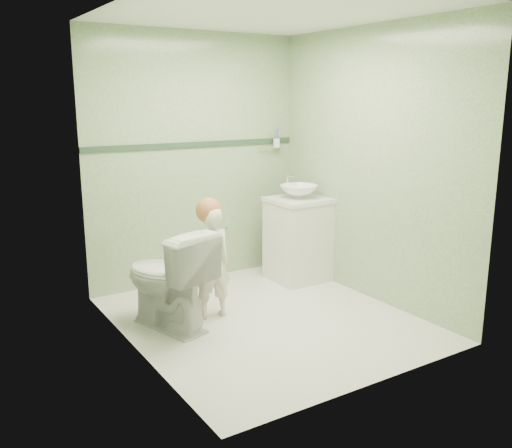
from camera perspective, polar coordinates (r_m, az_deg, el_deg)
ground at (r=4.64m, az=1.00°, el=-9.78°), size 2.50×2.50×0.00m
room_shell at (r=4.32m, az=1.06°, el=5.05°), size 2.50×2.54×2.40m
trim_stripe at (r=5.38m, az=-6.25°, el=8.16°), size 2.20×0.02×0.05m
vanity at (r=5.51m, az=4.35°, el=-1.71°), size 0.52×0.50×0.80m
counter at (r=5.42m, az=4.42°, el=2.48°), size 0.54×0.52×0.04m
basin at (r=5.41m, az=4.44°, el=3.36°), size 0.37×0.37×0.13m
faucet at (r=5.54m, az=3.31°, el=4.45°), size 0.03×0.13×0.18m
cup_holder at (r=5.78m, az=2.07°, el=8.39°), size 0.26×0.07×0.21m
toilet at (r=4.41m, az=-9.15°, el=-5.56°), size 0.67×0.90×0.81m
toddler at (r=4.55m, az=-4.67°, el=-4.02°), size 0.35×0.24×0.94m
hair_cap at (r=4.46m, az=-4.92°, el=1.40°), size 0.21×0.21×0.21m
teal_toothbrush at (r=4.39m, az=-3.19°, el=-0.39°), size 0.11×0.13×0.08m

